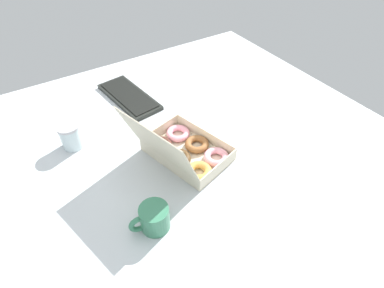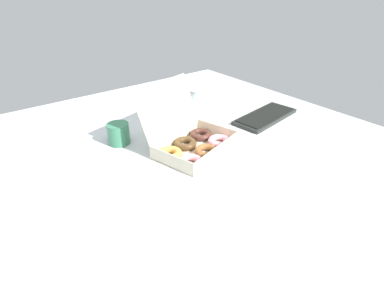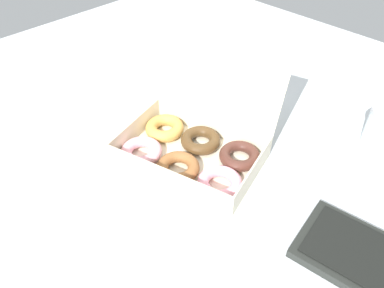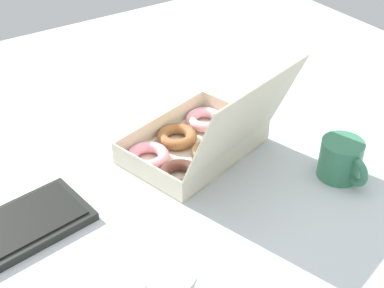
{
  "view_description": "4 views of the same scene",
  "coord_description": "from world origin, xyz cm",
  "px_view_note": "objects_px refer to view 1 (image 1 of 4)",
  "views": [
    {
      "loc": [
        -66.88,
        41.2,
        84.89
      ],
      "look_at": [
        5.46,
        -4.65,
        3.75
      ],
      "focal_mm": 28.0,
      "sensor_mm": 36.0,
      "label": 1
    },
    {
      "loc": [
        -61.95,
        -85.53,
        62.82
      ],
      "look_at": [
        2.64,
        -2.31,
        4.0
      ],
      "focal_mm": 28.0,
      "sensor_mm": 36.0,
      "label": 2
    },
    {
      "loc": [
        50.51,
        -47.54,
        61.32
      ],
      "look_at": [
        5.28,
        -2.13,
        5.1
      ],
      "focal_mm": 35.0,
      "sensor_mm": 36.0,
      "label": 3
    },
    {
      "loc": [
        62.24,
        83.44,
        75.2
      ],
      "look_at": [
        6.23,
        -0.51,
        3.66
      ],
      "focal_mm": 50.0,
      "sensor_mm": 36.0,
      "label": 4
    }
  ],
  "objects_px": {
    "keyboard": "(129,97)",
    "coffee_mug": "(153,218)",
    "donut_box": "(185,151)",
    "glass_jar": "(71,136)"
  },
  "relations": [
    {
      "from": "donut_box",
      "to": "keyboard",
      "type": "xyz_separation_m",
      "value": [
        0.49,
        0.02,
        -0.02
      ]
    },
    {
      "from": "donut_box",
      "to": "coffee_mug",
      "type": "height_order",
      "value": "donut_box"
    },
    {
      "from": "coffee_mug",
      "to": "glass_jar",
      "type": "height_order",
      "value": "glass_jar"
    },
    {
      "from": "donut_box",
      "to": "keyboard",
      "type": "relative_size",
      "value": 1.0
    },
    {
      "from": "keyboard",
      "to": "coffee_mug",
      "type": "relative_size",
      "value": 2.94
    },
    {
      "from": "keyboard",
      "to": "coffee_mug",
      "type": "height_order",
      "value": "coffee_mug"
    },
    {
      "from": "donut_box",
      "to": "coffee_mug",
      "type": "relative_size",
      "value": 2.93
    },
    {
      "from": "donut_box",
      "to": "glass_jar",
      "type": "xyz_separation_m",
      "value": [
        0.3,
        0.35,
        0.02
      ]
    },
    {
      "from": "keyboard",
      "to": "coffee_mug",
      "type": "xyz_separation_m",
      "value": [
        -0.7,
        0.22,
        0.04
      ]
    },
    {
      "from": "keyboard",
      "to": "glass_jar",
      "type": "distance_m",
      "value": 0.38
    }
  ]
}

